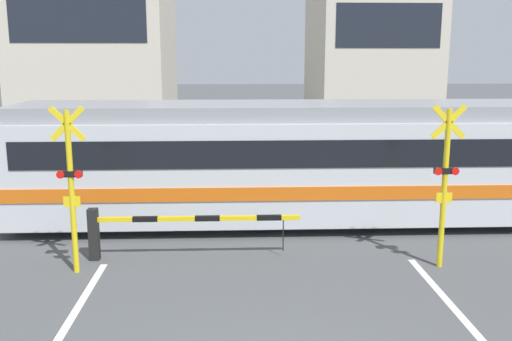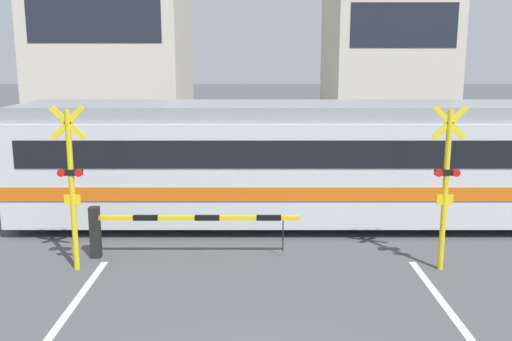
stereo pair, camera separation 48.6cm
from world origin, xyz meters
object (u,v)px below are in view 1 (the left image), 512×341
Objects in this scene: commuter_train at (438,158)px; crossing_barrier_far at (322,170)px; crossing_barrier_near at (152,226)px; crossing_signal_left at (71,183)px; pedestrian at (289,147)px; crossing_signal_right at (445,179)px.

crossing_barrier_far is (-2.49, 3.04, -0.91)m from commuter_train.
crossing_signal_left reaches higher than crossing_barrier_near.
commuter_train is 4.87× the size of crossing_barrier_far.
crossing_barrier_near is at bearing -112.02° from pedestrian.
crossing_signal_right reaches higher than crossing_barrier_far.
crossing_barrier_near is at bearing -159.20° from commuter_train.
pedestrian reaches higher than crossing_barrier_near.
crossing_signal_right is 10.30m from pedestrian.
pedestrian is (-3.17, 6.71, -0.76)m from commuter_train.
crossing_barrier_far is 3.74m from pedestrian.
crossing_signal_right is at bearing -6.73° from crossing_barrier_near.
crossing_signal_left reaches higher than crossing_barrier_far.
commuter_train is at bearing 72.04° from crossing_signal_right.
crossing_signal_left is at bearing 180.00° from crossing_signal_right.
pedestrian is at bearing 101.76° from crossing_signal_right.
crossing_signal_left is at bearing -153.78° from crossing_barrier_near.
pedestrian reaches higher than crossing_barrier_far.
commuter_train is 7.46m from pedestrian.
crossing_barrier_near is 7.22m from crossing_barrier_far.
crossing_signal_left is 1.00× the size of crossing_signal_right.
crossing_barrier_far is 6.61m from crossing_signal_right.
pedestrian is (3.78, 9.35, 0.16)m from crossing_barrier_near.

